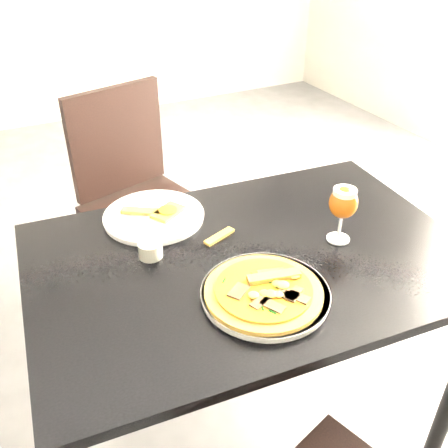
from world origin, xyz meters
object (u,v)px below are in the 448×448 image
chair_far (139,196)px  beer_glass (343,203)px  dining_table (250,280)px  pizza (264,291)px

chair_far → beer_glass: bearing=-84.6°
dining_table → pizza: 0.22m
pizza → chair_far: bearing=90.1°
pizza → dining_table: bearing=70.5°
dining_table → beer_glass: 0.34m
pizza → beer_glass: bearing=21.1°
chair_far → beer_glass: (0.33, -0.88, 0.34)m
dining_table → chair_far: (-0.06, 0.83, -0.13)m
chair_far → beer_glass: chair_far is taller
chair_far → beer_glass: size_ratio=5.71×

